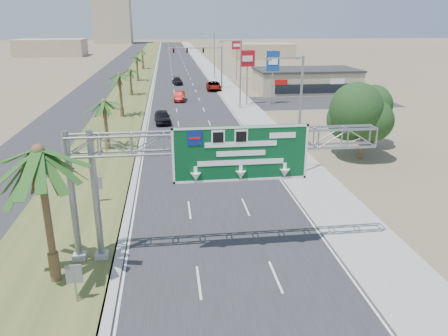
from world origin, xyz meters
TOP-DOWN VIEW (x-y plane):
  - road at (0.00, 110.00)m, footprint 12.00×300.00m
  - sidewalk_right at (8.50, 110.00)m, footprint 4.00×300.00m
  - median_grass at (-10.00, 110.00)m, footprint 7.00×300.00m
  - opposing_road at (-17.00, 110.00)m, footprint 8.00×300.00m
  - sign_gantry at (-1.06, 9.93)m, footprint 16.75×1.24m
  - palm_near at (-9.20, 8.00)m, footprint 5.70×5.70m
  - palm_row_b at (-9.50, 32.00)m, footprint 3.99×3.99m
  - palm_row_c at (-9.50, 48.00)m, footprint 3.99×3.99m
  - palm_row_d at (-9.50, 66.00)m, footprint 3.99×3.99m
  - palm_row_e at (-9.50, 85.00)m, footprint 3.99×3.99m
  - palm_row_f at (-9.50, 110.00)m, footprint 3.99×3.99m
  - streetlight_near at (7.30, 22.00)m, footprint 3.27×0.44m
  - streetlight_mid at (7.30, 52.00)m, footprint 3.27×0.44m
  - streetlight_far at (7.30, 88.00)m, footprint 3.27×0.44m
  - signal_mast at (5.17, 71.97)m, footprint 10.28×0.71m
  - store_building at (22.00, 66.00)m, footprint 18.00×10.00m
  - oak_near at (15.00, 26.00)m, footprint 4.50×4.50m
  - oak_far at (18.00, 30.00)m, footprint 3.50×3.50m
  - median_signback_a at (-7.80, 6.00)m, footprint 0.75×0.08m
  - median_signback_b at (-8.50, 18.00)m, footprint 0.75×0.08m
  - tower_distant at (-32.00, 250.00)m, footprint 20.00×16.00m
  - building_distant_left at (-45.00, 160.00)m, footprint 24.00×14.00m
  - building_distant_right at (30.00, 140.00)m, footprint 20.00×12.00m
  - car_left_lane at (-3.99, 43.56)m, footprint 2.35×5.03m
  - car_mid_lane at (-1.29, 59.77)m, footprint 1.99×4.84m
  - car_right_lane at (5.50, 70.53)m, footprint 2.91×5.87m
  - car_far at (-1.16, 79.14)m, footprint 2.27×4.85m
  - pole_sign_red_near at (9.00, 54.70)m, footprint 2.39×0.96m
  - pole_sign_blue at (13.00, 54.82)m, footprint 2.02×0.57m
  - pole_sign_red_far at (12.19, 85.35)m, footprint 2.20×0.37m

SIDE VIEW (x-z plane):
  - road at x=0.00m, z-range 0.00..0.02m
  - opposing_road at x=-17.00m, z-range 0.00..0.02m
  - sidewalk_right at x=8.50m, z-range 0.00..0.10m
  - median_grass at x=-10.00m, z-range 0.00..0.12m
  - car_far at x=-1.16m, z-range 0.00..1.37m
  - car_mid_lane at x=-1.29m, z-range 0.00..1.56m
  - car_right_lane at x=5.50m, z-range 0.00..1.60m
  - car_left_lane at x=-3.99m, z-range 0.00..1.67m
  - median_signback_a at x=-7.80m, z-range 0.41..2.49m
  - median_signback_b at x=-8.50m, z-range 0.41..2.49m
  - store_building at x=22.00m, z-range 0.00..4.00m
  - building_distant_right at x=30.00m, z-range 0.00..5.00m
  - building_distant_left at x=-45.00m, z-range 0.00..6.00m
  - oak_far at x=18.00m, z-range 1.02..6.62m
  - palm_row_d at x=-9.50m, z-range 1.69..7.14m
  - oak_near at x=15.00m, z-range 1.13..7.93m
  - streetlight_near at x=7.30m, z-range -0.31..9.69m
  - streetlight_mid at x=7.30m, z-range -0.31..9.69m
  - streetlight_far at x=7.30m, z-range -0.31..9.69m
  - palm_row_f at x=-9.50m, z-range 1.83..7.58m
  - signal_mast at x=5.17m, z-range 0.85..8.85m
  - palm_row_b at x=-9.50m, z-range 1.93..7.87m
  - palm_row_e at x=-9.50m, z-range 2.02..8.16m
  - palm_row_c at x=-9.50m, z-range 2.29..9.04m
  - sign_gantry at x=-1.06m, z-range 2.31..9.81m
  - pole_sign_blue at x=13.00m, z-range 2.12..10.51m
  - pole_sign_red_near at x=9.00m, z-range 2.40..10.92m
  - pole_sign_red_far at x=12.19m, z-range 2.47..10.99m
  - palm_near at x=-9.20m, z-range 2.76..11.11m
  - tower_distant at x=-32.00m, z-range 0.00..35.00m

